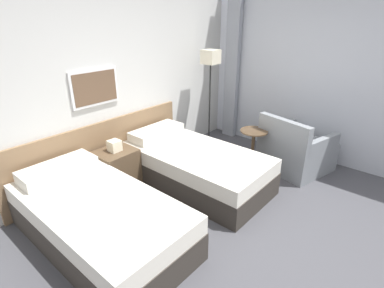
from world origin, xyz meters
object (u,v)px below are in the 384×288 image
(bed_near_door, at_px, (99,218))
(side_table, at_px, (253,143))
(nightstand, at_px, (117,168))
(bed_near_window, at_px, (194,166))
(floor_lamp, at_px, (210,68))
(armchair, at_px, (295,152))

(bed_near_door, relative_size, side_table, 3.21)
(bed_near_door, xyz_separation_m, nightstand, (0.73, 0.70, 0.02))
(bed_near_window, relative_size, side_table, 3.21)
(floor_lamp, xyz_separation_m, armchair, (0.17, -1.46, -1.07))
(side_table, height_order, armchair, armchair)
(bed_near_window, relative_size, floor_lamp, 1.21)
(nightstand, bearing_deg, floor_lamp, -2.61)
(bed_near_window, xyz_separation_m, floor_lamp, (1.10, 0.61, 1.08))
(floor_lamp, bearing_deg, nightstand, 177.39)
(bed_near_door, xyz_separation_m, floor_lamp, (2.57, 0.61, 1.08))
(bed_near_window, height_order, floor_lamp, floor_lamp)
(nightstand, relative_size, armchair, 0.66)
(floor_lamp, distance_m, armchair, 1.81)
(bed_near_window, xyz_separation_m, armchair, (1.27, -0.85, 0.02))
(floor_lamp, distance_m, side_table, 1.37)
(bed_near_window, xyz_separation_m, side_table, (0.86, -0.38, 0.16))
(floor_lamp, relative_size, armchair, 1.60)
(bed_near_door, relative_size, bed_near_window, 1.00)
(side_table, bearing_deg, armchair, -48.94)
(nightstand, distance_m, armchair, 2.53)
(nightstand, relative_size, floor_lamp, 0.41)
(bed_near_door, height_order, floor_lamp, floor_lamp)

